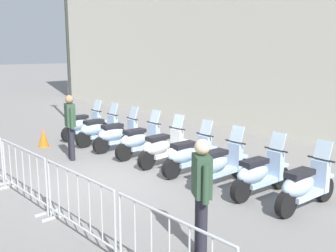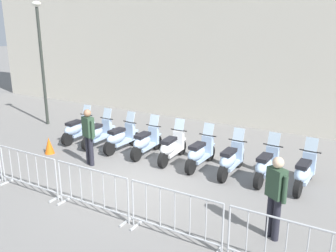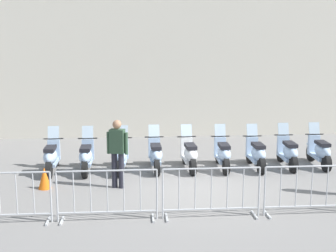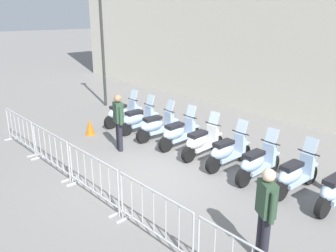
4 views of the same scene
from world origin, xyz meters
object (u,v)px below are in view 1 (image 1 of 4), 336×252
at_px(barrier_segment_2, 24,174).
at_px(traffic_cone, 43,138).
at_px(motorcycle_2, 118,135).
at_px(motorcycle_1, 99,130).
at_px(motorcycle_6, 219,165).
at_px(motorcycle_8, 304,186).
at_px(motorcycle_0, 83,125).
at_px(officer_mid_plaza, 202,191).
at_px(officer_near_row_end, 70,123).
at_px(motorcycle_3, 140,141).
at_px(motorcycle_7, 259,174).
at_px(motorcycle_5, 189,155).
at_px(motorcycle_4, 163,148).
at_px(street_lamp, 68,43).
at_px(barrier_segment_3, 79,206).

xyz_separation_m(barrier_segment_2, traffic_cone, (-4.16, 1.43, -0.25)).
height_order(motorcycle_2, barrier_segment_2, motorcycle_2).
height_order(motorcycle_1, motorcycle_6, same).
bearing_deg(motorcycle_2, motorcycle_8, 11.33).
bearing_deg(motorcycle_1, motorcycle_0, -171.06).
xyz_separation_m(officer_mid_plaza, traffic_cone, (-7.69, -0.28, -0.71)).
bearing_deg(motorcycle_6, officer_near_row_end, -149.63).
height_order(motorcycle_0, motorcycle_3, same).
bearing_deg(motorcycle_3, motorcycle_0, -168.81).
bearing_deg(motorcycle_7, motorcycle_8, 12.27).
xyz_separation_m(motorcycle_1, motorcycle_5, (3.83, 0.73, 0.00)).
bearing_deg(motorcycle_5, officer_mid_plaza, -31.34).
bearing_deg(motorcycle_6, officer_mid_plaza, -43.02).
bearing_deg(motorcycle_4, motorcycle_0, -169.32).
distance_m(motorcycle_4, traffic_cone, 4.08).
distance_m(motorcycle_0, motorcycle_7, 6.83).
xyz_separation_m(motorcycle_6, street_lamp, (-8.69, -0.49, 2.60)).
distance_m(motorcycle_6, barrier_segment_2, 4.03).
bearing_deg(motorcycle_8, street_lamp, -174.81).
distance_m(motorcycle_4, officer_mid_plaza, 4.60).
bearing_deg(motorcycle_3, motorcycle_4, 9.16).
distance_m(motorcycle_2, motorcycle_7, 4.88).
relative_size(motorcycle_8, officer_near_row_end, 1.00).
bearing_deg(motorcycle_7, motorcycle_1, -168.75).
height_order(officer_near_row_end, traffic_cone, officer_near_row_end).
relative_size(motorcycle_0, officer_near_row_end, 0.99).
xyz_separation_m(motorcycle_2, traffic_cone, (-1.58, -1.72, -0.18)).
distance_m(motorcycle_3, barrier_segment_3, 4.76).
distance_m(motorcycle_1, motorcycle_8, 6.83).
bearing_deg(motorcycle_2, motorcycle_3, 12.86).
distance_m(motorcycle_0, motorcycle_2, 1.94).
bearing_deg(officer_mid_plaza, motorcycle_6, 136.98).
height_order(officer_mid_plaza, traffic_cone, officer_mid_plaza).
distance_m(barrier_segment_3, officer_mid_plaza, 2.01).
bearing_deg(motorcycle_8, barrier_segment_3, -105.29).
xyz_separation_m(motorcycle_2, motorcycle_6, (3.85, 0.68, 0.00)).
bearing_deg(officer_mid_plaza, barrier_segment_3, -137.50).
bearing_deg(barrier_segment_3, motorcycle_8, 74.71).
xyz_separation_m(motorcycle_3, street_lamp, (-5.80, -0.03, 2.60)).
relative_size(motorcycle_6, barrier_segment_2, 0.85).
xyz_separation_m(motorcycle_0, officer_near_row_end, (2.15, -1.09, 0.53)).
xyz_separation_m(motorcycle_4, traffic_cone, (-3.50, -2.09, -0.18)).
distance_m(motorcycle_2, motorcycle_8, 5.86).
bearing_deg(motorcycle_7, barrier_segment_2, -118.31).
distance_m(motorcycle_1, officer_near_row_end, 1.80).
distance_m(barrier_segment_2, traffic_cone, 4.41).
height_order(motorcycle_0, street_lamp, street_lamp).
distance_m(motorcycle_5, barrier_segment_2, 3.70).
distance_m(motorcycle_3, barrier_segment_2, 3.74).
relative_size(motorcycle_1, officer_near_row_end, 0.99).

